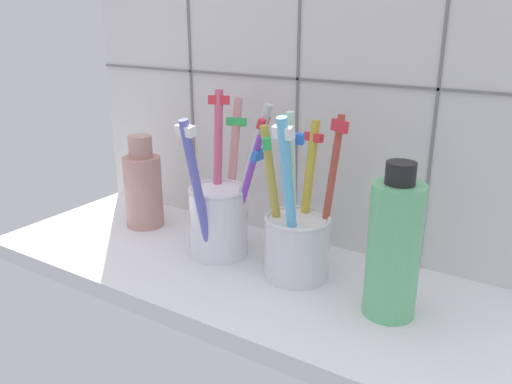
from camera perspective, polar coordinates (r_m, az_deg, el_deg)
counter_slab at (r=59.63cm, az=-0.99°, el=-9.33°), size 64.00×22.00×2.00cm
tile_wall_back at (r=63.21cm, az=5.07°, el=12.75°), size 64.00×2.20×45.00cm
toothbrush_cup_left at (r=61.23cm, az=-3.96°, el=-2.16°), size 9.86×13.83×18.92cm
toothbrush_cup_right at (r=56.13cm, az=4.48°, el=-4.79°), size 8.33×9.16×18.53cm
ceramic_vase at (r=70.90cm, az=-12.18°, el=0.54°), size 4.93×4.93×12.30cm
soap_bottle at (r=50.00cm, az=14.79°, el=-5.84°), size 4.92×4.92×14.96cm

